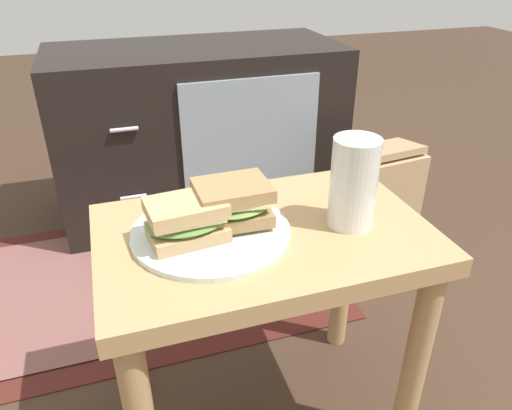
{
  "coord_description": "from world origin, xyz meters",
  "views": [
    {
      "loc": [
        -0.23,
        -0.66,
        0.9
      ],
      "look_at": [
        -0.01,
        0.0,
        0.51
      ],
      "focal_mm": 34.16,
      "sensor_mm": 36.0,
      "label": 1
    }
  ],
  "objects_px": {
    "tv_cabinet": "(200,131)",
    "beer_glass": "(353,185)",
    "paper_bag": "(377,202)",
    "sandwich_back": "(233,202)",
    "sandwich_front": "(186,219)",
    "plate": "(211,232)"
  },
  "relations": [
    {
      "from": "beer_glass",
      "to": "paper_bag",
      "type": "height_order",
      "value": "beer_glass"
    },
    {
      "from": "paper_bag",
      "to": "sandwich_back",
      "type": "bearing_deg",
      "value": -141.87
    },
    {
      "from": "beer_glass",
      "to": "tv_cabinet",
      "type": "bearing_deg",
      "value": 93.63
    },
    {
      "from": "sandwich_back",
      "to": "tv_cabinet",
      "type": "bearing_deg",
      "value": 81.83
    },
    {
      "from": "sandwich_front",
      "to": "paper_bag",
      "type": "height_order",
      "value": "sandwich_front"
    },
    {
      "from": "tv_cabinet",
      "to": "sandwich_back",
      "type": "height_order",
      "value": "tv_cabinet"
    },
    {
      "from": "tv_cabinet",
      "to": "sandwich_back",
      "type": "relative_size",
      "value": 7.21
    },
    {
      "from": "tv_cabinet",
      "to": "beer_glass",
      "type": "xyz_separation_m",
      "value": [
        0.06,
        -0.97,
        0.24
      ]
    },
    {
      "from": "sandwich_front",
      "to": "sandwich_back",
      "type": "relative_size",
      "value": 1.05
    },
    {
      "from": "plate",
      "to": "beer_glass",
      "type": "height_order",
      "value": "beer_glass"
    },
    {
      "from": "sandwich_front",
      "to": "plate",
      "type": "bearing_deg",
      "value": 12.6
    },
    {
      "from": "paper_bag",
      "to": "plate",
      "type": "bearing_deg",
      "value": -143.2
    },
    {
      "from": "sandwich_back",
      "to": "paper_bag",
      "type": "distance_m",
      "value": 0.81
    },
    {
      "from": "tv_cabinet",
      "to": "plate",
      "type": "height_order",
      "value": "tv_cabinet"
    },
    {
      "from": "tv_cabinet",
      "to": "sandwich_back",
      "type": "xyz_separation_m",
      "value": [
        -0.13,
        -0.93,
        0.22
      ]
    },
    {
      "from": "sandwich_back",
      "to": "beer_glass",
      "type": "height_order",
      "value": "beer_glass"
    },
    {
      "from": "tv_cabinet",
      "to": "sandwich_back",
      "type": "bearing_deg",
      "value": -98.17
    },
    {
      "from": "beer_glass",
      "to": "paper_bag",
      "type": "bearing_deg",
      "value": 52.55
    },
    {
      "from": "sandwich_back",
      "to": "paper_bag",
      "type": "bearing_deg",
      "value": 38.13
    },
    {
      "from": "tv_cabinet",
      "to": "beer_glass",
      "type": "distance_m",
      "value": 1.0
    },
    {
      "from": "tv_cabinet",
      "to": "paper_bag",
      "type": "relative_size",
      "value": 2.63
    },
    {
      "from": "paper_bag",
      "to": "beer_glass",
      "type": "bearing_deg",
      "value": -127.45
    }
  ]
}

